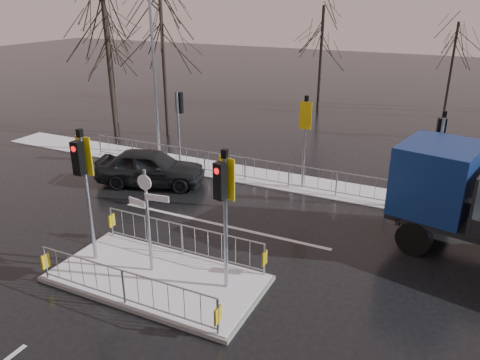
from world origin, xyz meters
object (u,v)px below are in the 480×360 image
at_px(flatbed_truck, 469,199).
at_px(street_lamp_left, 155,63).
at_px(traffic_island, 156,268).
at_px(car_far_lane, 151,167).

bearing_deg(flatbed_truck, street_lamp_left, 164.25).
relative_size(traffic_island, flatbed_truck, 0.80).
height_order(car_far_lane, flatbed_truck, flatbed_truck).
height_order(flatbed_truck, street_lamp_left, street_lamp_left).
bearing_deg(car_far_lane, flatbed_truck, -109.23).
height_order(traffic_island, flatbed_truck, traffic_island).
xyz_separation_m(car_far_lane, street_lamp_left, (-2.04, 3.62, 3.72)).
distance_m(car_far_lane, street_lamp_left, 5.58).
xyz_separation_m(traffic_island, flatbed_truck, (7.65, 5.52, 1.37)).
distance_m(traffic_island, street_lamp_left, 12.17).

